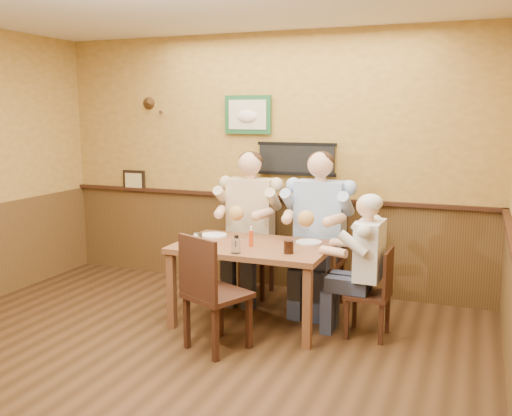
% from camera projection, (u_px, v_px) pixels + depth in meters
% --- Properties ---
extents(room, '(5.02, 5.03, 2.81)m').
position_uv_depth(room, '(170.00, 149.00, 4.08)').
color(room, '#301D0E').
rests_on(room, ground).
extents(dining_table, '(1.40, 0.90, 0.75)m').
position_uv_depth(dining_table, '(253.00, 254.00, 5.24)').
color(dining_table, brown).
rests_on(dining_table, ground).
extents(chair_back_left, '(0.48, 0.48, 0.97)m').
position_uv_depth(chair_back_left, '(251.00, 251.00, 6.09)').
color(chair_back_left, '#381D11').
rests_on(chair_back_left, ground).
extents(chair_back_right, '(0.46, 0.46, 0.99)m').
position_uv_depth(chair_back_right, '(319.00, 259.00, 5.71)').
color(chair_back_right, '#381D11').
rests_on(chair_back_right, ground).
extents(chair_right_end, '(0.38, 0.38, 0.79)m').
position_uv_depth(chair_right_end, '(368.00, 292.00, 4.96)').
color(chair_right_end, '#381D11').
rests_on(chair_right_end, ground).
extents(chair_near_side, '(0.60, 0.60, 0.98)m').
position_uv_depth(chair_near_side, '(218.00, 292.00, 4.69)').
color(chair_near_side, '#381D11').
rests_on(chair_near_side, ground).
extents(diner_tan_shirt, '(0.69, 0.69, 1.39)m').
position_uv_depth(diner_tan_shirt, '(251.00, 232.00, 6.06)').
color(diner_tan_shirt, beige).
rests_on(diner_tan_shirt, ground).
extents(diner_blue_polo, '(0.66, 0.66, 1.41)m').
position_uv_depth(diner_blue_polo, '(320.00, 238.00, 5.67)').
color(diner_blue_polo, '#8FABD7').
rests_on(diner_blue_polo, ground).
extents(diner_white_elder, '(0.54, 0.54, 1.13)m').
position_uv_depth(diner_white_elder, '(369.00, 274.00, 4.93)').
color(diner_white_elder, silver).
rests_on(diner_white_elder, ground).
extents(water_glass_left, '(0.10, 0.10, 0.12)m').
position_uv_depth(water_glass_left, '(198.00, 240.00, 5.15)').
color(water_glass_left, white).
rests_on(water_glass_left, dining_table).
extents(water_glass_mid, '(0.09, 0.09, 0.12)m').
position_uv_depth(water_glass_mid, '(236.00, 246.00, 4.89)').
color(water_glass_mid, silver).
rests_on(water_glass_mid, dining_table).
extents(cola_tumbler, '(0.11, 0.11, 0.11)m').
position_uv_depth(cola_tumbler, '(289.00, 247.00, 4.89)').
color(cola_tumbler, black).
rests_on(cola_tumbler, dining_table).
extents(hot_sauce_bottle, '(0.05, 0.05, 0.17)m').
position_uv_depth(hot_sauce_bottle, '(251.00, 237.00, 5.14)').
color(hot_sauce_bottle, '#BE3C14').
rests_on(hot_sauce_bottle, dining_table).
extents(salt_shaker, '(0.04, 0.04, 0.08)m').
position_uv_depth(salt_shaker, '(251.00, 239.00, 5.28)').
color(salt_shaker, white).
rests_on(salt_shaker, dining_table).
extents(pepper_shaker, '(0.05, 0.05, 0.10)m').
position_uv_depth(pepper_shaker, '(237.00, 241.00, 5.16)').
color(pepper_shaker, black).
rests_on(pepper_shaker, dining_table).
extents(plate_far_left, '(0.32, 0.32, 0.02)m').
position_uv_depth(plate_far_left, '(214.00, 235.00, 5.58)').
color(plate_far_left, silver).
rests_on(plate_far_left, dining_table).
extents(plate_far_right, '(0.26, 0.26, 0.02)m').
position_uv_depth(plate_far_right, '(309.00, 242.00, 5.28)').
color(plate_far_right, silver).
rests_on(plate_far_right, dining_table).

